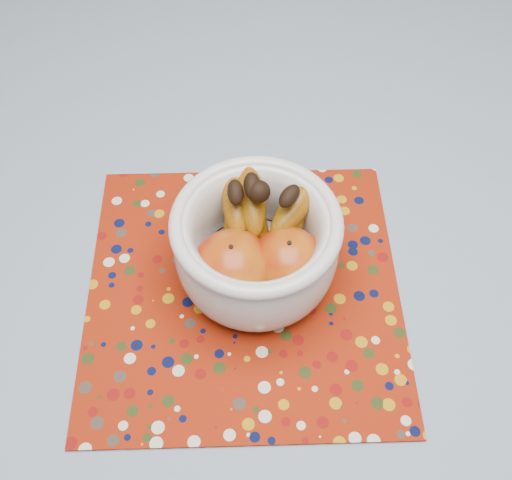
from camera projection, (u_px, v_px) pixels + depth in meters
table at (293, 296)px, 0.82m from camera, size 1.20×1.20×0.75m
tablecloth at (296, 264)px, 0.75m from camera, size 1.32×1.32×0.01m
placemat at (244, 289)px, 0.72m from camera, size 0.38×0.38×0.00m
fruit_bowl at (259, 242)px, 0.68m from camera, size 0.20×0.19×0.14m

